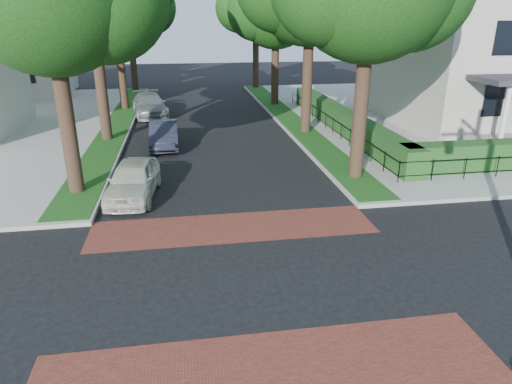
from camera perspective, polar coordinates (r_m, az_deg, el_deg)
ground at (r=11.86m, az=-1.08°, el=-11.02°), size 120.00×120.00×0.00m
sidewalk_ne at (r=36.24m, az=26.59°, el=8.94°), size 30.00×30.00×0.15m
crosswalk_far at (r=14.65m, az=-2.85°, el=-4.42°), size 9.00×2.20×0.01m
crosswalk_near at (r=9.33m, az=1.90°, el=-21.33°), size 9.00×2.20×0.01m
grass_strip_ne at (r=30.46m, az=3.98°, el=9.34°), size 1.60×29.80×0.02m
grass_strip_nw at (r=29.97m, az=-16.81°, el=8.31°), size 1.60×29.80×0.02m
tree_right_far at (r=34.89m, az=2.60°, el=21.99°), size 7.25×6.23×9.74m
tree_right_back at (r=43.76m, az=0.06°, el=22.28°), size 7.50×6.45×10.20m
tree_left_far at (r=34.42m, az=-17.06°, el=21.54°), size 7.00×6.02×9.86m
tree_left_back at (r=43.40m, az=-15.57°, el=21.78°), size 7.75×6.66×10.44m
hedge_main_road at (r=27.13m, az=10.76°, el=8.86°), size 1.00×18.00×1.20m
fence_main_road at (r=26.90m, az=9.12°, el=8.53°), size 0.06×18.00×0.90m
house_victorian at (r=32.03m, az=28.54°, el=18.15°), size 13.00×13.05×12.48m
house_left_far at (r=44.28m, az=-29.07°, el=16.90°), size 10.00×9.00×10.14m
parked_car_front at (r=17.41m, az=-15.12°, el=1.50°), size 2.04×4.20×1.38m
parked_car_middle at (r=24.00m, az=-11.45°, el=7.02°), size 1.50×4.05×1.32m
parked_car_rear at (r=32.25m, az=-13.16°, el=10.56°), size 2.84×5.37×1.48m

